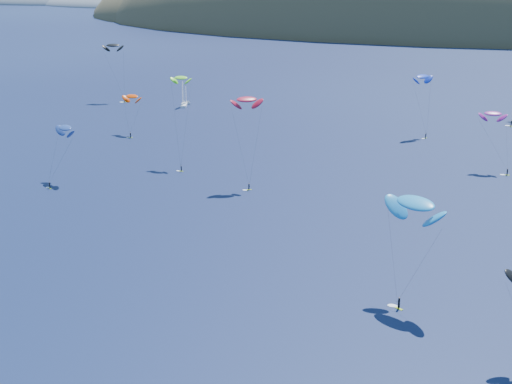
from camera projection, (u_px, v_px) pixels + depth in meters
The scene contains 11 objects.
island at pixel (465, 38), 590.27m from camera, with size 730.00×300.00×210.00m.
headland at pixel (66, 2), 888.60m from camera, with size 460.00×250.00×60.00m.
sailboat at pixel (184, 104), 285.09m from camera, with size 9.49×8.30×11.37m.
kitesurfer_1 at pixel (132, 96), 240.58m from camera, with size 8.01×10.29×14.54m.
kitesurfer_3 at pixel (181, 78), 204.77m from camera, with size 7.54×12.83×26.26m.
kitesurfer_4 at pixel (423, 77), 236.39m from camera, with size 8.12×10.71×21.76m.
kitesurfer_5 at pixel (416, 203), 123.24m from camera, with size 12.85×11.37×21.26m.
kitesurfer_6 at pixel (493, 114), 200.08m from camera, with size 9.69×8.35×17.87m.
kitesurfer_9 at pixel (247, 100), 185.03m from camera, with size 9.05×10.47×24.91m.
kitesurfer_10 at pixel (65, 128), 191.26m from camera, with size 8.79×13.76×16.36m.
kitesurfer_12 at pixel (113, 45), 291.48m from camera, with size 11.83×8.84×24.56m.
Camera 1 is at (43.40, -62.06, 59.69)m, focal length 50.00 mm.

